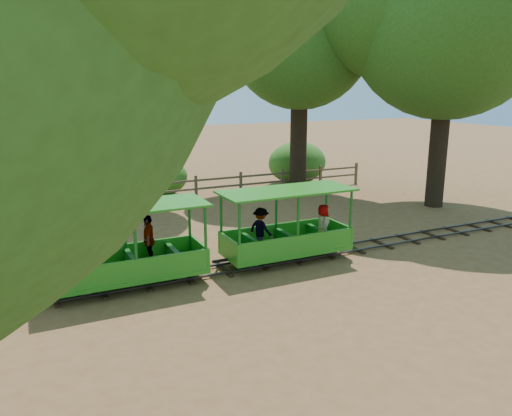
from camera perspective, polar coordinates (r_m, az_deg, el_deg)
name	(u,v)px	position (r m, az deg, el deg)	size (l,w,h in m)	color
ground	(260,265)	(13.14, 0.46, -6.52)	(90.00, 90.00, 0.00)	brown
track	(260,262)	(13.12, 0.46, -6.24)	(22.00, 1.00, 0.10)	#3F3D3A
carriage_front	(128,255)	(11.89, -14.41, -5.25)	(3.55, 1.45, 1.84)	#28831C
carriage_rear	(286,233)	(13.24, 3.46, -2.87)	(3.55, 1.45, 1.84)	#28831C
oak_ne	(299,28)	(21.71, 4.95, 19.86)	(7.53, 6.63, 9.58)	#2D2116
oak_e	(448,6)	(20.37, 21.08, 20.77)	(9.13, 8.04, 10.61)	#2D2116
fence	(172,188)	(20.22, -9.55, 2.27)	(18.10, 0.10, 1.00)	brown
shrub_west	(39,190)	(20.74, -23.51, 1.90)	(1.99, 1.53, 1.38)	#2D6B1E
shrub_mid_w	(130,179)	(21.09, -14.24, 3.24)	(2.44, 1.87, 1.69)	#2D6B1E
shrub_mid_e	(160,177)	(21.37, -10.93, 3.46)	(2.34, 1.80, 1.62)	#2D6B1E
shrub_east	(297,163)	(23.87, 4.73, 5.20)	(2.88, 2.22, 1.99)	#2D6B1E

